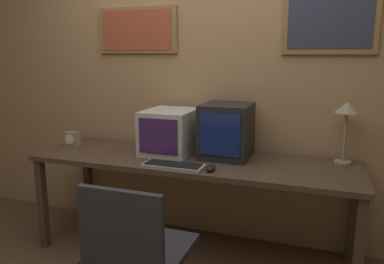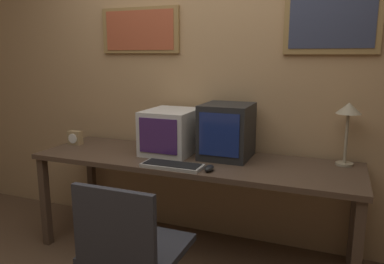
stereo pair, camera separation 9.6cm
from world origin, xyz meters
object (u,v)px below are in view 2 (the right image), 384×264
object	(u,v)px
monitor_right	(227,131)
desk_lamp	(348,115)
mouse_near_keyboard	(209,168)
desk_clock	(75,138)
monitor_left	(171,131)
keyboard_main	(172,165)

from	to	relation	value
monitor_right	desk_lamp	size ratio (longest dim) A/B	0.92
mouse_near_keyboard	desk_clock	xyz separation A→B (m)	(-1.27, 0.28, 0.04)
monitor_left	mouse_near_keyboard	world-z (taller)	monitor_left
monitor_left	desk_lamp	size ratio (longest dim) A/B	1.02
mouse_near_keyboard	desk_lamp	distance (m)	0.98
monitor_left	monitor_right	xyz separation A→B (m)	(0.43, 0.03, 0.03)
mouse_near_keyboard	desk_lamp	bearing A→B (deg)	30.48
keyboard_main	mouse_near_keyboard	bearing A→B (deg)	2.12
mouse_near_keyboard	desk_clock	world-z (taller)	desk_clock
monitor_right	desk_clock	xyz separation A→B (m)	(-1.27, -0.09, -0.14)
keyboard_main	mouse_near_keyboard	distance (m)	0.25
mouse_near_keyboard	monitor_left	bearing A→B (deg)	141.54
desk_clock	desk_lamp	distance (m)	2.10
mouse_near_keyboard	desk_lamp	world-z (taller)	desk_lamp
keyboard_main	desk_clock	xyz separation A→B (m)	(-1.02, 0.29, 0.04)
monitor_right	keyboard_main	world-z (taller)	monitor_right
monitor_left	keyboard_main	size ratio (longest dim) A/B	1.06
desk_lamp	keyboard_main	bearing A→B (deg)	-155.50
monitor_right	desk_clock	size ratio (longest dim) A/B	3.44
desk_clock	monitor_left	bearing A→B (deg)	3.87
mouse_near_keyboard	desk_lamp	size ratio (longest dim) A/B	0.25
monitor_right	desk_clock	distance (m)	1.28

